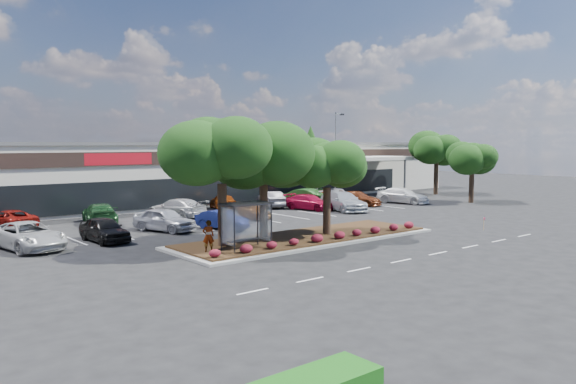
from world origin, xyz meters
TOP-DOWN VIEW (x-y plane):
  - ground at (0.00, 0.00)m, footprint 160.00×160.00m
  - retail_store at (0.06, 33.91)m, footprint 80.40×25.20m
  - landscape_island at (-2.00, 4.00)m, footprint 18.00×6.00m
  - lane_markings at (-0.14, 10.42)m, footprint 33.12×20.06m
  - shrub_row at (-2.00, 1.90)m, footprint 17.00×0.80m
  - bus_shelter at (-7.50, 2.95)m, footprint 2.75×1.55m
  - island_tree_west at (-8.00, 4.50)m, footprint 7.20×7.20m
  - island_tree_mid at (-4.50, 5.20)m, footprint 6.60×6.60m
  - island_tree_east at (-0.50, 3.70)m, footprint 5.80×5.80m
  - tree_east_near at (26.00, 10.00)m, footprint 5.60×5.60m
  - tree_east_far at (31.00, 18.00)m, footprint 6.40×6.40m
  - conifer_north_east at (34.00, 44.00)m, footprint 3.96×3.96m
  - person_waiting at (-9.61, 3.40)m, footprint 0.75×0.63m
  - light_pole at (18.09, 21.91)m, footprint 1.43×0.50m
  - survey_stake at (10.37, -1.00)m, footprint 0.08×0.14m
  - car_0 at (-16.62, 11.86)m, footprint 3.58×6.09m
  - car_1 at (-12.23, 11.51)m, footprint 2.00×4.62m
  - car_2 at (-7.37, 12.93)m, footprint 3.41×5.18m
  - car_3 at (-3.77, 11.17)m, footprint 2.46×4.34m
  - car_4 at (1.30, 14.23)m, footprint 2.33×4.17m
  - car_5 at (8.85, 15.94)m, footprint 3.12×5.21m
  - car_6 at (10.79, 13.48)m, footprint 3.85×6.32m
  - car_7 at (14.99, 15.63)m, footprint 3.28×5.15m
  - car_8 at (20.05, 14.11)m, footprint 3.58×5.83m
  - car_9 at (-15.48, 21.30)m, footprint 3.48×5.26m
  - car_10 at (-9.47, 19.51)m, footprint 3.37×5.74m
  - car_11 at (-3.36, 18.68)m, footprint 3.79×5.91m
  - car_12 at (2.92, 21.38)m, footprint 2.93×4.61m
  - car_13 at (7.38, 19.85)m, footprint 3.25×4.96m
  - car_14 at (10.62, 19.23)m, footprint 3.40×5.40m
  - car_15 at (13.55, 19.55)m, footprint 3.73×5.12m
  - car_16 at (14.46, 20.49)m, footprint 3.10×4.85m
  - car_17 at (16.84, 20.94)m, footprint 2.48×4.39m

SIDE VIEW (x-z plane):
  - ground at x=0.00m, z-range 0.00..0.00m
  - lane_markings at x=-0.14m, z-range 0.00..0.01m
  - landscape_island at x=-2.00m, z-range -0.01..0.25m
  - shrub_row at x=-2.00m, z-range 0.26..0.76m
  - survey_stake at x=10.37m, z-range 0.14..1.05m
  - car_4 at x=1.30m, z-range 0.00..1.34m
  - car_9 at x=-15.48m, z-range 0.00..1.34m
  - car_3 at x=-3.77m, z-range 0.00..1.35m
  - car_15 at x=13.55m, z-range 0.00..1.38m
  - car_7 at x=14.99m, z-range 0.00..1.39m
  - car_17 at x=16.84m, z-range 0.00..1.41m
  - car_5 at x=8.85m, z-range 0.00..1.41m
  - car_12 at x=2.92m, z-range 0.00..1.46m
  - car_16 at x=14.46m, z-range 0.00..1.54m
  - car_13 at x=7.38m, z-range 0.00..1.54m
  - car_1 at x=-12.23m, z-range 0.00..1.55m
  - car_10 at x=-9.47m, z-range 0.00..1.56m
  - car_8 at x=20.05m, z-range 0.00..1.58m
  - car_0 at x=-16.62m, z-range 0.00..1.59m
  - car_11 at x=-3.36m, z-range 0.00..1.59m
  - car_2 at x=-7.37m, z-range 0.00..1.64m
  - car_14 at x=10.62m, z-range 0.00..1.68m
  - car_6 at x=10.79m, z-range 0.00..1.71m
  - person_waiting at x=-9.61m, z-range 0.26..2.00m
  - bus_shelter at x=-7.50m, z-range 1.01..3.60m
  - retail_store at x=0.06m, z-range 0.03..6.28m
  - tree_east_near at x=26.00m, z-range 0.00..6.51m
  - island_tree_east at x=-0.50m, z-range 0.26..6.76m
  - tree_east_far at x=31.00m, z-range 0.00..7.62m
  - island_tree_mid at x=-4.50m, z-range 0.26..7.58m
  - island_tree_west at x=-8.00m, z-range 0.26..8.15m
  - light_pole at x=18.09m, z-range -0.55..8.98m
  - conifer_north_east at x=34.00m, z-range 0.00..9.00m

